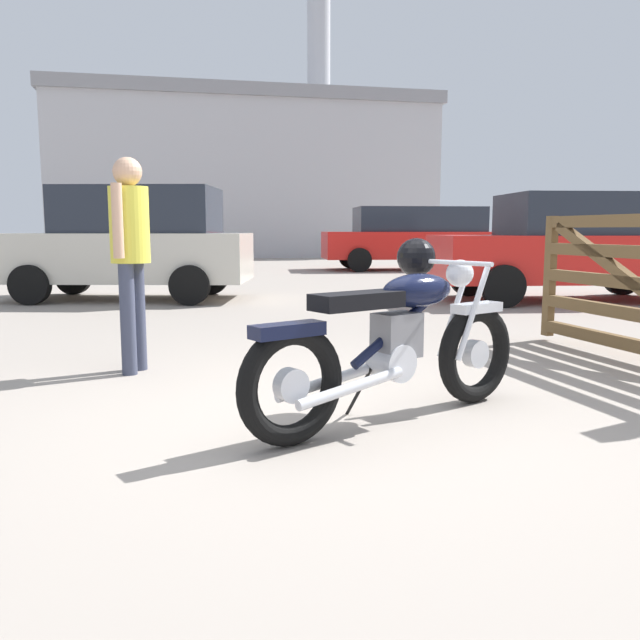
# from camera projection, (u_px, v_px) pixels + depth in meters

# --- Properties ---
(ground_plane) EXTENTS (80.00, 80.00, 0.00)m
(ground_plane) POSITION_uv_depth(u_px,v_px,m) (323.00, 419.00, 3.88)
(ground_plane) COLOR gray
(vintage_motorcycle) EXTENTS (1.89, 1.14, 1.07)m
(vintage_motorcycle) POSITION_uv_depth(u_px,v_px,m) (398.00, 337.00, 3.82)
(vintage_motorcycle) COLOR black
(vintage_motorcycle) RESTS_ON ground_plane
(bystander) EXTENTS (0.30, 0.44, 1.66)m
(bystander) POSITION_uv_depth(u_px,v_px,m) (130.00, 242.00, 5.02)
(bystander) COLOR #383D51
(bystander) RESTS_ON ground_plane
(red_hatchback_near) EXTENTS (4.34, 2.21, 1.67)m
(red_hatchback_near) POSITION_uv_depth(u_px,v_px,m) (570.00, 248.00, 10.26)
(red_hatchback_near) COLOR black
(red_hatchback_near) RESTS_ON ground_plane
(blue_hatchback_right) EXTENTS (4.80, 2.19, 1.74)m
(blue_hatchback_right) POSITION_uv_depth(u_px,v_px,m) (412.00, 236.00, 18.27)
(blue_hatchback_right) COLOR black
(blue_hatchback_right) RESTS_ON ground_plane
(dark_sedan_left) EXTENTS (4.13, 2.34, 1.78)m
(dark_sedan_left) POSITION_uv_depth(u_px,v_px,m) (131.00, 242.00, 10.44)
(dark_sedan_left) COLOR black
(dark_sedan_left) RESTS_ON ground_plane
(industrial_building) EXTENTS (16.43, 13.18, 14.28)m
(industrial_building) POSITION_uv_depth(u_px,v_px,m) (240.00, 181.00, 31.23)
(industrial_building) COLOR #B2B2B7
(industrial_building) RESTS_ON ground_plane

